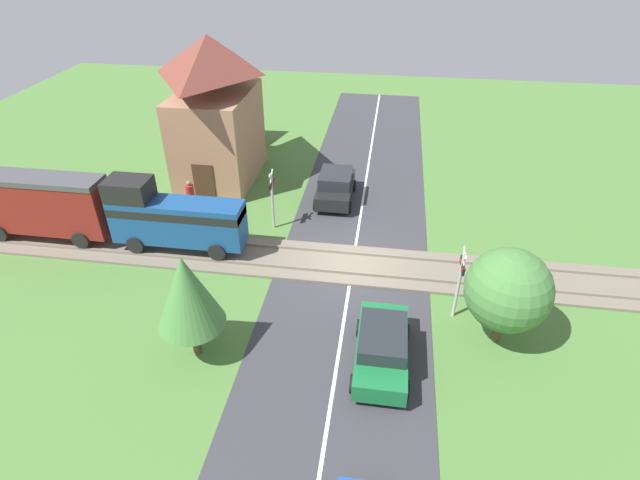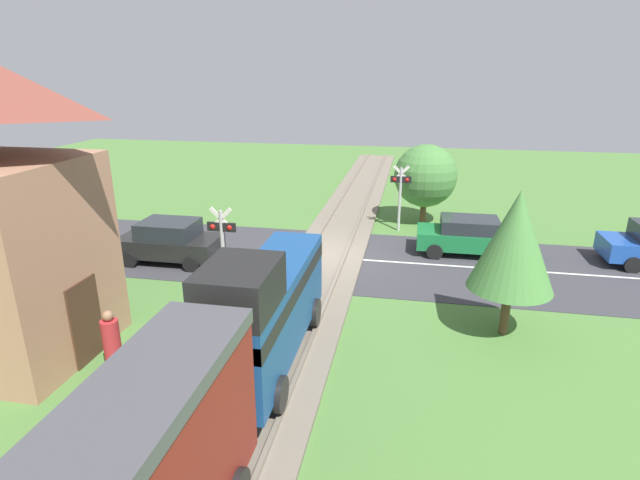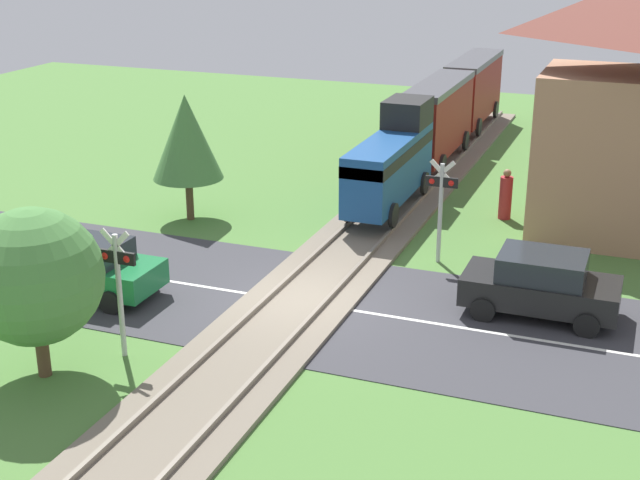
# 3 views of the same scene
# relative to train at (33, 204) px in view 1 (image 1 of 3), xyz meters

# --- Properties ---
(ground_plane) EXTENTS (60.00, 60.00, 0.00)m
(ground_plane) POSITION_rel_train_xyz_m (0.00, -14.23, -1.88)
(ground_plane) COLOR #4C7A38
(road_surface) EXTENTS (48.00, 6.40, 0.02)m
(road_surface) POSITION_rel_train_xyz_m (0.00, -14.23, -1.87)
(road_surface) COLOR #38383D
(road_surface) RESTS_ON ground_plane
(track_bed) EXTENTS (2.80, 48.00, 0.24)m
(track_bed) POSITION_rel_train_xyz_m (0.00, -14.23, -1.81)
(track_bed) COLOR #756B5B
(track_bed) RESTS_ON ground_plane
(train) EXTENTS (1.58, 18.77, 3.18)m
(train) POSITION_rel_train_xyz_m (0.00, 0.00, 0.00)
(train) COLOR navy
(train) RESTS_ON track_bed
(car_near_crossing) EXTENTS (3.92, 1.84, 1.46)m
(car_near_crossing) POSITION_rel_train_xyz_m (-5.32, -15.67, -1.11)
(car_near_crossing) COLOR #197038
(car_near_crossing) RESTS_ON ground_plane
(car_far_side) EXTENTS (3.70, 1.91, 1.58)m
(car_far_side) POSITION_rel_train_xyz_m (5.70, -12.79, -1.07)
(car_far_side) COLOR black
(car_far_side) RESTS_ON ground_plane
(crossing_signal_west_approach) EXTENTS (0.90, 0.18, 2.96)m
(crossing_signal_west_approach) POSITION_rel_train_xyz_m (-2.55, -18.25, 0.02)
(crossing_signal_west_approach) COLOR #B7B7B7
(crossing_signal_west_approach) RESTS_ON ground_plane
(crossing_signal_east_approach) EXTENTS (0.90, 0.18, 2.96)m
(crossing_signal_east_approach) POSITION_rel_train_xyz_m (2.55, -10.21, 0.02)
(crossing_signal_east_approach) COLOR #B7B7B7
(crossing_signal_east_approach) RESTS_ON ground_plane
(station_building) EXTENTS (6.00, 4.05, 7.72)m
(station_building) POSITION_rel_train_xyz_m (7.33, -6.16, 1.90)
(station_building) COLOR #AD7A5B
(station_building) RESTS_ON ground_plane
(pedestrian_by_station) EXTENTS (0.40, 0.40, 1.63)m
(pedestrian_by_station) POSITION_rel_train_xyz_m (3.61, -5.75, -1.14)
(pedestrian_by_station) COLOR #B2282D
(pedestrian_by_station) RESTS_ON ground_plane
(tree_by_station) EXTENTS (3.22, 3.22, 5.19)m
(tree_by_station) POSITION_rel_train_xyz_m (12.61, -5.58, 1.38)
(tree_by_station) COLOR brown
(tree_by_station) RESTS_ON ground_plane
(tree_roadside_hedge) EXTENTS (2.21, 2.21, 4.02)m
(tree_roadside_hedge) POSITION_rel_train_xyz_m (-5.75, -9.43, 0.80)
(tree_roadside_hedge) COLOR brown
(tree_roadside_hedge) RESTS_ON ground_plane
(tree_beyond_track) EXTENTS (2.86, 2.86, 3.69)m
(tree_beyond_track) POSITION_rel_train_xyz_m (-3.62, -19.63, 0.37)
(tree_beyond_track) COLOR brown
(tree_beyond_track) RESTS_ON ground_plane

